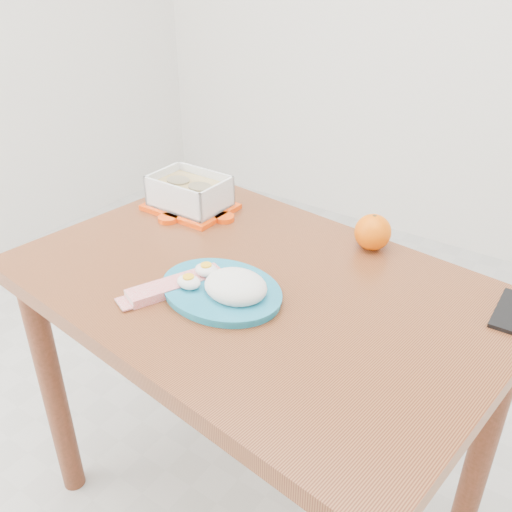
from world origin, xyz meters
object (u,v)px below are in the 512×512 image
Objects in this scene: food_container at (190,193)px; rice_plate at (226,286)px; orange_fruit at (373,232)px; dining_table at (256,327)px.

food_container reaches higher than rice_plate.
orange_fruit is at bearing 71.25° from rice_plate.
dining_table is at bearing -28.66° from food_container.
rice_plate is at bearing -113.58° from orange_fruit.
food_container is 0.42m from rice_plate.
orange_fruit is 0.38m from rice_plate.
dining_table is 0.42m from food_container.
food_container is at bearing -170.39° from orange_fruit.
food_container is at bearing 157.83° from dining_table.
food_container is (-0.34, 0.19, 0.17)m from dining_table.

